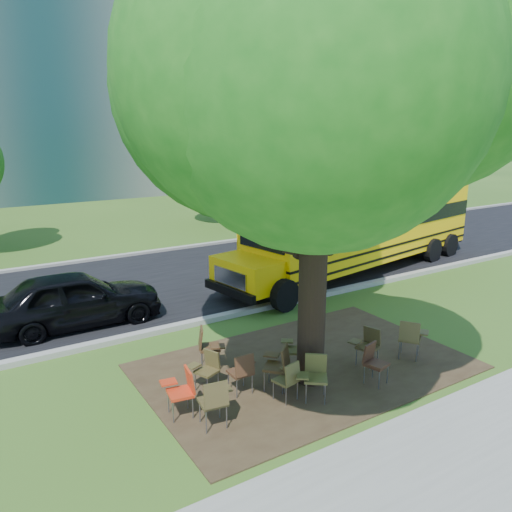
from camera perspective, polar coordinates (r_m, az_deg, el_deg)
ground at (r=11.20m, az=-0.06°, el=-12.80°), size 160.00×160.00×0.00m
dirt_patch at (r=11.34m, az=5.70°, el=-12.42°), size 7.00×4.50×0.03m
asphalt_road at (r=17.10m, az=-12.62°, el=-3.28°), size 80.00×8.00×0.04m
kerb_near at (r=13.58m, az=-6.85°, el=-7.52°), size 80.00×0.25×0.14m
kerb_far at (r=20.86m, az=-16.44°, el=-0.17°), size 80.00×0.25×0.14m
building_right at (r=55.39m, az=0.17°, el=22.11°), size 30.00×16.00×25.00m
bg_tree_3 at (r=26.07m, az=-1.51°, el=14.24°), size 5.60×5.60×7.84m
bg_tree_4 at (r=30.22m, az=13.02°, el=12.61°), size 5.00×5.00×6.85m
main_tree at (r=9.54m, az=7.22°, el=20.87°), size 7.20×7.20×9.83m
school_bus at (r=18.70m, az=12.34°, el=3.39°), size 11.88×4.37×2.85m
chair_0 at (r=9.01m, az=-4.68°, el=-15.89°), size 0.68×0.56×0.95m
chair_1 at (r=10.02m, az=-1.54°, el=-12.76°), size 0.58×0.52×0.89m
chair_2 at (r=10.17m, az=2.64°, el=-12.06°), size 0.65×0.82×0.95m
chair_3 at (r=9.90m, az=6.69°, el=-13.11°), size 0.78×0.61×0.91m
chair_4 at (r=9.81m, az=3.73°, el=-13.61°), size 0.57×0.59×0.84m
chair_5 at (r=10.65m, az=13.31°, el=-11.50°), size 0.59×0.63×0.87m
chair_6 at (r=11.41m, az=12.66°, el=-9.64°), size 0.65×0.60×0.87m
chair_7 at (r=11.89m, az=17.30°, el=-8.68°), size 0.80×0.64×0.96m
chair_8 at (r=9.43m, az=-8.41°, el=-14.62°), size 0.54×0.67×0.92m
chair_9 at (r=10.23m, az=-5.60°, el=-12.45°), size 0.64×0.56×0.83m
chair_10 at (r=11.02m, az=-5.58°, el=-9.98°), size 0.60×0.77×0.94m
chair_11 at (r=11.06m, az=4.51°, el=-10.25°), size 0.56×0.71×0.83m
black_car at (r=14.03m, az=-19.97°, el=-4.62°), size 4.45×1.84×1.51m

